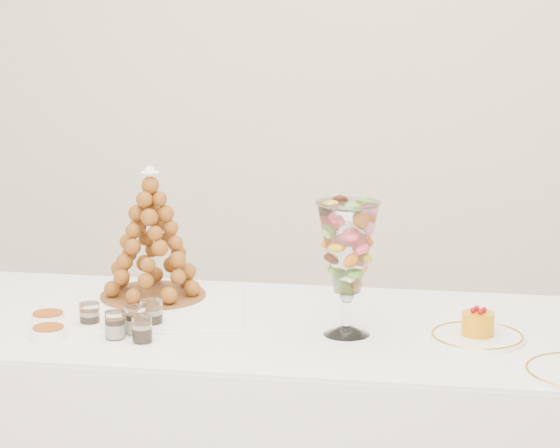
# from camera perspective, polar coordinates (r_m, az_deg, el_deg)

# --- Properties ---
(lace_tray) EXTENTS (0.60, 0.49, 0.02)m
(lace_tray) POSITION_cam_1_polar(r_m,az_deg,el_deg) (2.96, -7.10, -4.34)
(lace_tray) COLOR white
(lace_tray) RESTS_ON buffet_table
(macaron_vase) EXTENTS (0.15, 0.15, 0.34)m
(macaron_vase) POSITION_cam_1_polar(r_m,az_deg,el_deg) (2.69, 3.55, -1.32)
(macaron_vase) COLOR white
(macaron_vase) RESTS_ON buffet_table
(cake_plate) EXTENTS (0.23, 0.23, 0.01)m
(cake_plate) POSITION_cam_1_polar(r_m,az_deg,el_deg) (2.75, 10.26, -5.84)
(cake_plate) COLOR white
(cake_plate) RESTS_ON buffet_table
(verrine_a) EXTENTS (0.06, 0.06, 0.07)m
(verrine_a) POSITION_cam_1_polar(r_m,az_deg,el_deg) (2.82, -9.92, -4.76)
(verrine_a) COLOR white
(verrine_a) RESTS_ON buffet_table
(verrine_b) EXTENTS (0.06, 0.06, 0.07)m
(verrine_b) POSITION_cam_1_polar(r_m,az_deg,el_deg) (2.76, -7.56, -5.00)
(verrine_b) COLOR white
(verrine_b) RESTS_ON buffet_table
(verrine_c) EXTENTS (0.07, 0.07, 0.08)m
(verrine_c) POSITION_cam_1_polar(r_m,az_deg,el_deg) (2.79, -6.73, -4.74)
(verrine_c) COLOR white
(verrine_c) RESTS_ON buffet_table
(verrine_d) EXTENTS (0.06, 0.06, 0.07)m
(verrine_d) POSITION_cam_1_polar(r_m,az_deg,el_deg) (2.73, -8.61, -5.24)
(verrine_d) COLOR white
(verrine_d) RESTS_ON buffet_table
(verrine_e) EXTENTS (0.06, 0.06, 0.07)m
(verrine_e) POSITION_cam_1_polar(r_m,az_deg,el_deg) (2.70, -7.22, -5.47)
(verrine_e) COLOR white
(verrine_e) RESTS_ON buffet_table
(ramekin_back) EXTENTS (0.09, 0.09, 0.03)m
(ramekin_back) POSITION_cam_1_polar(r_m,az_deg,el_deg) (2.88, -12.02, -4.87)
(ramekin_back) COLOR white
(ramekin_back) RESTS_ON buffet_table
(ramekin_front) EXTENTS (0.09, 0.09, 0.03)m
(ramekin_front) POSITION_cam_1_polar(r_m,az_deg,el_deg) (2.77, -12.00, -5.60)
(ramekin_front) COLOR white
(ramekin_front) RESTS_ON buffet_table
(croquembouche) EXTENTS (0.29, 0.29, 0.36)m
(croquembouche) POSITION_cam_1_polar(r_m,az_deg,el_deg) (2.99, -6.73, -0.52)
(croquembouche) COLOR brown
(croquembouche) RESTS_ON lace_tray
(mousse_cake) EXTENTS (0.08, 0.08, 0.07)m
(mousse_cake) POSITION_cam_1_polar(r_m,az_deg,el_deg) (2.74, 10.30, -5.13)
(mousse_cake) COLOR orange
(mousse_cake) RESTS_ON cake_plate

